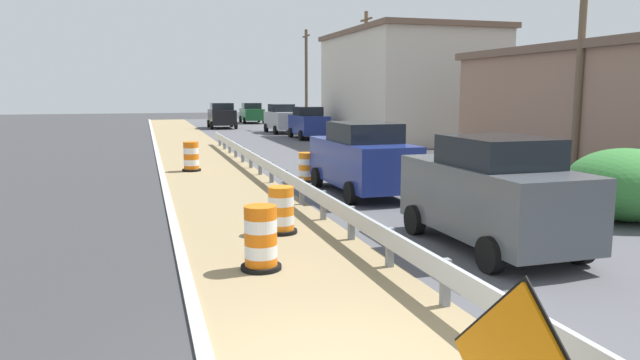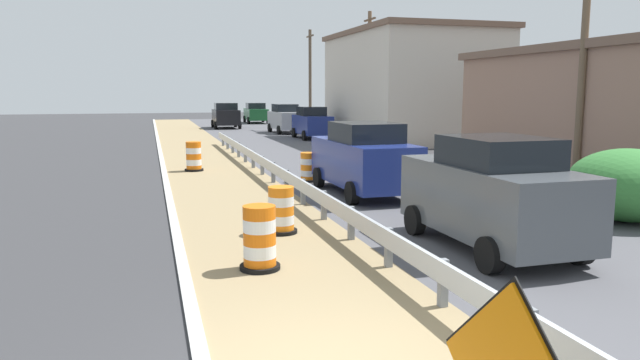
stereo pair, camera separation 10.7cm
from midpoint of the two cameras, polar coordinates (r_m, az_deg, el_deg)
The scene contains 16 objects.
guardrail_median at distance 7.83m, azimuth 15.27°, elevation -10.69°, with size 0.18×56.10×0.71m.
traffic_barrel_nearest at distance 10.26m, azimuth -5.56°, elevation -5.86°, with size 0.71×0.71×1.12m.
traffic_barrel_close at distance 12.82m, azimuth -3.54°, elevation -3.13°, with size 0.70×0.70×1.02m.
traffic_barrel_mid at distance 20.05m, azimuth -0.98°, elevation 1.11°, with size 0.66×0.66×1.00m.
traffic_barrel_far at distance 23.24m, azimuth -11.97°, elevation 2.12°, with size 0.72×0.72×1.13m.
car_lead_near_lane at distance 49.68m, azimuth -9.04°, elevation 6.17°, with size 2.22×4.25×2.09m.
car_trailing_near_lane at distance 38.22m, azimuth -0.70°, elevation 5.55°, with size 1.97×4.03×2.06m.
car_lead_far_lane at distance 17.64m, azimuth 4.40°, elevation 2.10°, with size 2.13×4.70×2.15m.
car_mid_far_lane at distance 57.41m, azimuth -6.17°, elevation 6.47°, with size 2.19×4.81×1.92m.
car_trailing_far_lane at distance 11.92m, azimuth 16.53°, elevation -1.24°, with size 2.10×4.35×2.21m.
car_distant_a at distance 43.54m, azimuth -3.28°, elevation 5.95°, with size 2.06×4.38×2.11m.
roadside_shop_far at distance 37.76m, azimuth 8.75°, elevation 9.00°, with size 7.97×11.95×6.75m.
utility_pole_near at distance 21.13m, azimuth 24.30°, elevation 12.01°, with size 0.24×1.80×8.86m.
utility_pole_mid at distance 37.93m, azimuth 4.85°, elevation 10.20°, with size 0.24×1.80×7.97m.
utility_pole_far at distance 47.52m, azimuth -0.90°, elevation 9.82°, with size 0.24×1.80×7.83m.
bush_roadside at distance 15.77m, azimuth 27.81°, elevation -0.42°, with size 2.78×2.78×1.72m, color #337533.
Camera 2 is at (-1.76, -5.74, 3.07)m, focal length 33.11 mm.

